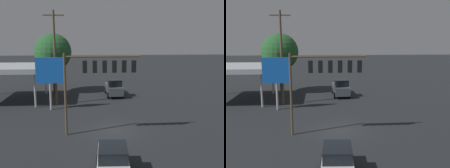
{
  "view_description": "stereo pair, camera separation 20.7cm",
  "coord_description": "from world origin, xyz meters",
  "views": [
    {
      "loc": [
        1.91,
        20.91,
        8.05
      ],
      "look_at": [
        0.0,
        -2.0,
        3.82
      ],
      "focal_mm": 40.0,
      "sensor_mm": 36.0,
      "label": 1
    },
    {
      "loc": [
        1.7,
        20.93,
        8.05
      ],
      "look_at": [
        0.0,
        -2.0,
        3.82
      ],
      "focal_mm": 40.0,
      "sensor_mm": 36.0,
      "label": 2
    }
  ],
  "objects": [
    {
      "name": "gas_station_canopy",
      "position": [
        12.55,
        -11.88,
        4.25
      ],
      "size": [
        9.24,
        8.45,
        4.59
      ],
      "color": "#B2B7BC",
      "rests_on": "ground"
    },
    {
      "name": "sedan_waiting",
      "position": [
        0.74,
        7.54,
        0.95
      ],
      "size": [
        2.27,
        4.5,
        1.93
      ],
      "rotation": [
        0.0,
        0.0,
        1.51
      ],
      "color": "silver",
      "rests_on": "ground"
    },
    {
      "name": "utility_pole",
      "position": [
        6.21,
        -9.28,
        5.93
      ],
      "size": [
        2.4,
        0.26,
        11.26
      ],
      "color": "brown",
      "rests_on": "ground"
    },
    {
      "name": "street_tree",
      "position": [
        7.44,
        -16.17,
        6.08
      ],
      "size": [
        5.35,
        5.35,
        8.77
      ],
      "color": "#4C331E",
      "rests_on": "ground"
    },
    {
      "name": "ground_plane",
      "position": [
        0.0,
        0.0,
        0.0
      ],
      "size": [
        200.0,
        200.0,
        0.0
      ],
      "primitive_type": "plane",
      "color": "black"
    },
    {
      "name": "pickup_parked",
      "position": [
        -1.24,
        -13.56,
        1.11
      ],
      "size": [
        2.46,
        5.29,
        2.4
      ],
      "rotation": [
        0.0,
        0.0,
        1.62
      ],
      "color": "#474C51",
      "rests_on": "ground"
    },
    {
      "name": "traffic_signal_assembly",
      "position": [
        1.33,
        0.67,
        5.31
      ],
      "size": [
        6.27,
        0.43,
        6.89
      ],
      "color": "brown",
      "rests_on": "ground"
    },
    {
      "name": "price_sign",
      "position": [
        6.55,
        -7.05,
        4.32
      ],
      "size": [
        3.03,
        0.27,
        5.97
      ],
      "color": "#B7B7BC",
      "rests_on": "ground"
    }
  ]
}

